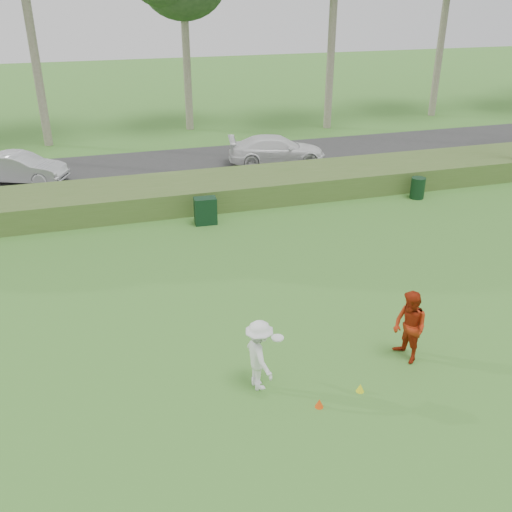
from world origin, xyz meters
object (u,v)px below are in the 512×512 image
object	(u,v)px
player_red	(410,327)
car_mid	(20,168)
cone_orange	(319,403)
utility_cabinet	(205,211)
trash_bin	(418,188)
player_white	(259,355)
car_right	(277,150)
cone_yellow	(360,388)

from	to	relation	value
player_red	car_mid	xyz separation A→B (m)	(-9.46, 16.25, -0.17)
player_red	cone_orange	distance (m)	2.86
utility_cabinet	trash_bin	bearing A→B (deg)	4.56
player_red	car_mid	size ratio (longest dim) A/B	0.45
player_white	cone_orange	world-z (taller)	player_white
trash_bin	car_right	distance (m)	7.27
cone_orange	cone_yellow	world-z (taller)	cone_orange
trash_bin	car_right	world-z (taller)	car_right
cone_yellow	car_mid	distance (m)	18.78
cone_orange	player_white	bearing A→B (deg)	135.02
player_red	cone_yellow	distance (m)	1.89
cone_yellow	trash_bin	xyz separation A→B (m)	(7.61, 10.44, 0.33)
cone_orange	car_right	size ratio (longest dim) A/B	0.04
cone_orange	car_mid	bearing A→B (deg)	111.78
cone_orange	utility_cabinet	world-z (taller)	utility_cabinet
cone_orange	car_mid	xyz separation A→B (m)	(-6.88, 17.23, 0.60)
trash_bin	car_mid	size ratio (longest dim) A/B	0.22
player_white	cone_yellow	size ratio (longest dim) A/B	8.42
car_mid	car_right	bearing A→B (deg)	-69.95
cone_yellow	car_right	distance (m)	16.92
player_red	car_right	distance (m)	15.88
car_mid	cone_yellow	bearing A→B (deg)	-132.47
player_white	car_right	world-z (taller)	player_white
player_red	trash_bin	bearing A→B (deg)	140.53
cone_yellow	cone_orange	bearing A→B (deg)	-168.49
car_right	player_red	bearing A→B (deg)	-176.91
cone_orange	player_red	bearing A→B (deg)	20.89
player_red	player_white	bearing A→B (deg)	-97.53
utility_cabinet	car_mid	size ratio (longest dim) A/B	0.25
player_white	utility_cabinet	world-z (taller)	player_white
utility_cabinet	player_red	bearing A→B (deg)	-70.70
utility_cabinet	trash_bin	distance (m)	8.81
player_red	cone_yellow	size ratio (longest dim) A/B	9.00
car_right	trash_bin	bearing A→B (deg)	-136.08
trash_bin	utility_cabinet	bearing A→B (deg)	-178.60
car_mid	utility_cabinet	bearing A→B (deg)	-112.74
player_red	car_mid	distance (m)	18.80
cone_yellow	car_right	bearing A→B (deg)	77.61
cone_yellow	car_mid	size ratio (longest dim) A/B	0.05
player_white	cone_yellow	distance (m)	2.29
player_red	car_mid	bearing A→B (deg)	-157.13
utility_cabinet	car_mid	bearing A→B (deg)	137.84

